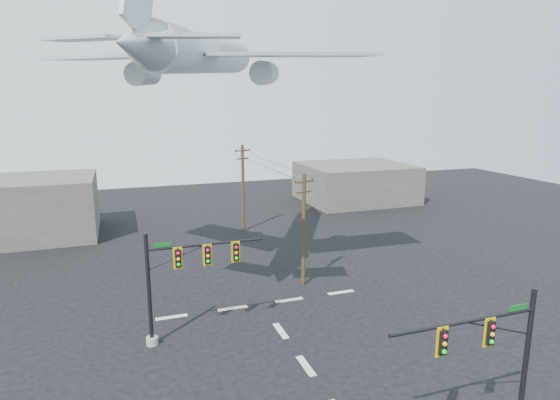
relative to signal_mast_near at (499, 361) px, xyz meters
name	(u,v)px	position (x,y,z in m)	size (l,w,h in m)	color
lane_markings	(297,353)	(-5.32, 8.60, -3.39)	(14.00, 21.20, 0.01)	silver
signal_mast_near	(499,361)	(0.00, 0.00, 0.00)	(6.90, 0.69, 6.25)	gray
signal_mast_far	(179,280)	(-11.05, 12.10, 0.32)	(6.89, 0.72, 6.54)	gray
utility_pole_a	(304,228)	(-1.38, 17.47, 1.00)	(1.66, 0.52, 8.41)	#49321F
utility_pole_b	(243,186)	(-1.77, 33.37, 1.38)	(1.79, 0.71, 9.12)	#49321F
power_lines	(268,164)	(-1.58, 25.42, 4.73)	(1.99, 15.90, 0.03)	black
airliner	(203,54)	(-7.83, 20.15, 13.29)	(21.54, 23.54, 6.78)	#AEB3BB
building_right	(355,182)	(16.68, 43.27, -0.90)	(14.00, 12.00, 5.00)	#605B55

